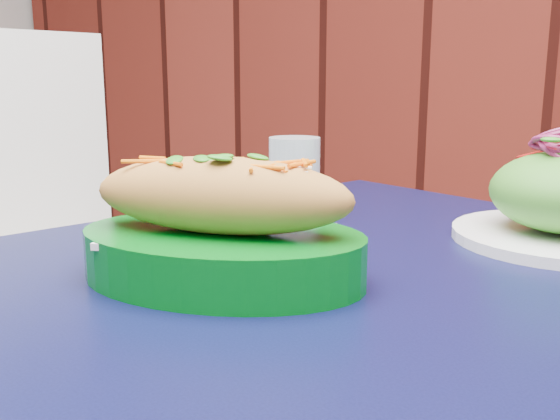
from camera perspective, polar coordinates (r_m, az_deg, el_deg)
The scene contains 4 objects.
cafe_table at distance 0.61m, azimuth 9.67°, elevation -14.24°, with size 0.99×0.99×0.75m.
chair_left at distance 1.17m, azimuth -21.30°, elevation -5.83°, with size 0.53×0.53×1.01m.
banh_mi_basket at distance 0.56m, azimuth -5.37°, elevation -1.74°, with size 0.30×0.24×0.12m.
water_glass at distance 0.80m, azimuth 1.32°, elevation 2.87°, with size 0.07×0.07×0.11m, color silver.
Camera 1 is at (0.37, 0.91, 0.93)m, focal length 40.00 mm.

